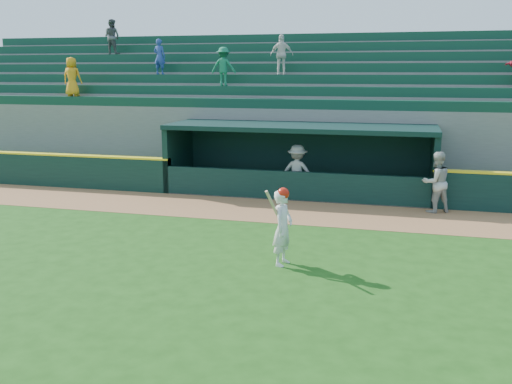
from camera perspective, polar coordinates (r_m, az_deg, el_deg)
ground at (r=13.35m, az=-1.76°, el=-6.86°), size 120.00×120.00×0.00m
warning_track at (r=17.91m, az=2.69°, el=-1.93°), size 40.00×3.00×0.01m
dugout_player_front at (r=18.45m, az=17.55°, el=0.94°), size 1.16×1.08×1.90m
dugout_player_inside at (r=19.65m, az=4.15°, el=2.05°), size 1.20×0.69×1.85m
dugout at (r=20.64m, az=4.53°, el=3.74°), size 9.40×2.80×2.46m
stands at (r=25.01m, az=6.45°, el=7.53°), size 34.50×6.25×7.56m
batter_at_plate at (r=12.83m, az=2.69°, el=-3.45°), size 0.58×0.80×1.80m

